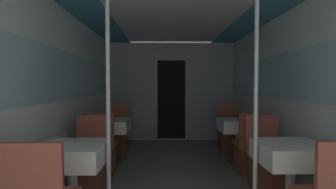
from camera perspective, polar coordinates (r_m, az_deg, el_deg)
The scene contains 16 objects.
wall_left at distance 3.78m, azimuth -20.80°, elevation 0.13°, with size 0.05×6.79×2.24m.
wall_right at distance 3.92m, azimuth 23.84°, elevation 0.15°, with size 0.05×6.79×2.24m.
ceiling_panel at distance 3.70m, azimuth 1.98°, elevation 17.91°, with size 2.93×6.79×0.07m.
bulkhead_far at distance 6.06m, azimuth 0.72°, elevation 0.57°, with size 2.87×0.09×2.24m.
dining_table_left_0 at distance 2.77m, azimuth -20.15°, elevation -12.62°, with size 0.63×0.63×0.71m.
chair_left_far_0 at distance 3.41m, azimuth -16.61°, elevation -15.03°, with size 0.42×0.42×0.89m.
support_pole_left_0 at distance 2.59m, azimuth -12.90°, elevation -1.45°, with size 0.04×0.04×2.24m.
dining_table_left_1 at distance 4.49m, azimuth -12.48°, elevation -6.89°, with size 0.63×0.63×0.71m.
chair_left_near_1 at distance 3.97m, azimuth -14.24°, elevation -12.56°, with size 0.42×0.42×0.89m.
chair_left_far_1 at distance 5.14m, azimuth -11.09°, elevation -9.17°, with size 0.42×0.42×0.89m.
dining_table_right_0 at distance 2.91m, azimuth 25.16°, elevation -11.98°, with size 0.63×0.63×0.71m.
chair_right_far_0 at distance 3.53m, azimuth 20.56°, elevation -14.50°, with size 0.42×0.42×0.89m.
support_pole_right_0 at distance 2.69m, azimuth 18.58°, elevation -1.38°, with size 0.04×0.04×2.24m.
dining_table_right_1 at distance 4.58m, azimuth 15.01°, elevation -6.74°, with size 0.63×0.63×0.71m.
chair_right_near_1 at distance 4.07m, azimuth 17.40°, elevation -12.23°, with size 0.42×0.42×0.89m.
chair_right_far_1 at distance 5.21m, azimuth 13.10°, elevation -9.02°, with size 0.42×0.42×0.89m.
Camera 1 is at (-0.19, -1.56, 1.28)m, focal length 28.00 mm.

